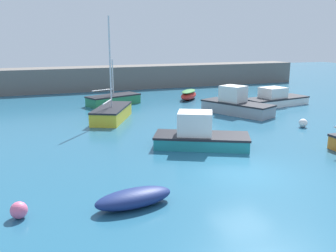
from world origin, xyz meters
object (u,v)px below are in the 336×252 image
at_px(rowboat_white_midwater, 134,198).
at_px(sailboat_short_mast, 114,100).
at_px(motorboat_with_cabin, 236,105).
at_px(motorboat_grey_hull, 199,135).
at_px(mooring_buoy_white, 303,123).
at_px(sailboat_tall_mast, 112,113).
at_px(cabin_cruiser_white, 275,99).
at_px(rowboat_with_red_cover, 189,95).
at_px(mooring_buoy_pink, 19,210).

bearing_deg(rowboat_white_midwater, sailboat_short_mast, 71.84).
bearing_deg(motorboat_with_cabin, motorboat_grey_hull, -67.50).
bearing_deg(motorboat_with_cabin, mooring_buoy_white, -6.66).
relative_size(motorboat_grey_hull, sailboat_tall_mast, 0.76).
relative_size(cabin_cruiser_white, sailboat_short_mast, 1.25).
bearing_deg(cabin_cruiser_white, mooring_buoy_white, -123.15).
distance_m(cabin_cruiser_white, mooring_buoy_white, 8.32).
height_order(rowboat_with_red_cover, rowboat_white_midwater, rowboat_with_red_cover).
bearing_deg(motorboat_grey_hull, sailboat_tall_mast, 136.70).
xyz_separation_m(cabin_cruiser_white, sailboat_tall_mast, (-14.88, -0.85, -0.03)).
bearing_deg(sailboat_tall_mast, sailboat_short_mast, 13.30).
xyz_separation_m(rowboat_white_midwater, mooring_buoy_pink, (-3.83, 0.50, -0.03)).
height_order(rowboat_with_red_cover, mooring_buoy_pink, rowboat_with_red_cover).
relative_size(cabin_cruiser_white, rowboat_with_red_cover, 1.86).
relative_size(sailboat_tall_mast, mooring_buoy_white, 12.74).
height_order(sailboat_short_mast, mooring_buoy_pink, sailboat_short_mast).
distance_m(sailboat_short_mast, mooring_buoy_white, 16.40).
bearing_deg(motorboat_grey_hull, mooring_buoy_pink, -122.28).
distance_m(sailboat_tall_mast, mooring_buoy_white, 13.37).
xyz_separation_m(sailboat_short_mast, rowboat_with_red_cover, (7.48, 0.30, 0.01)).
xyz_separation_m(mooring_buoy_white, mooring_buoy_pink, (-17.76, -7.16, -0.00)).
bearing_deg(motorboat_with_cabin, mooring_buoy_pink, -76.33).
height_order(sailboat_tall_mast, motorboat_with_cabin, sailboat_tall_mast).
relative_size(sailboat_short_mast, rowboat_with_red_cover, 1.49).
height_order(rowboat_white_midwater, mooring_buoy_white, rowboat_white_midwater).
relative_size(sailboat_tall_mast, mooring_buoy_pink, 12.81).
distance_m(cabin_cruiser_white, motorboat_with_cabin, 5.58).
relative_size(cabin_cruiser_white, sailboat_tall_mast, 0.87).
distance_m(rowboat_with_red_cover, motorboat_with_cabin, 7.75).
bearing_deg(mooring_buoy_pink, motorboat_with_cabin, 38.71).
relative_size(rowboat_with_red_cover, motorboat_grey_hull, 0.62).
height_order(cabin_cruiser_white, mooring_buoy_white, cabin_cruiser_white).
height_order(sailboat_tall_mast, rowboat_white_midwater, sailboat_tall_mast).
distance_m(sailboat_tall_mast, rowboat_white_midwater, 14.62).
bearing_deg(rowboat_with_red_cover, cabin_cruiser_white, -96.12).
bearing_deg(sailboat_tall_mast, cabin_cruiser_white, -59.66).
relative_size(motorboat_grey_hull, mooring_buoy_white, 9.62).
relative_size(motorboat_with_cabin, mooring_buoy_pink, 10.55).
height_order(motorboat_with_cabin, mooring_buoy_pink, motorboat_with_cabin).
distance_m(motorboat_with_cabin, mooring_buoy_pink, 20.39).
bearing_deg(motorboat_grey_hull, rowboat_with_red_cover, 95.33).
distance_m(rowboat_with_red_cover, mooring_buoy_white, 13.54).
relative_size(motorboat_with_cabin, rowboat_white_midwater, 2.01).
bearing_deg(sailboat_tall_mast, mooring_buoy_white, -93.31).
bearing_deg(mooring_buoy_white, sailboat_tall_mast, 149.61).
distance_m(motorboat_with_cabin, mooring_buoy_white, 5.90).
bearing_deg(mooring_buoy_pink, sailboat_short_mast, 68.95).
bearing_deg(rowboat_with_red_cover, mooring_buoy_pink, -178.69).
distance_m(sailboat_short_mast, motorboat_with_cabin, 11.01).
xyz_separation_m(rowboat_with_red_cover, mooring_buoy_pink, (-15.23, -20.46, -0.18)).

